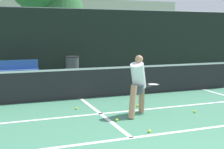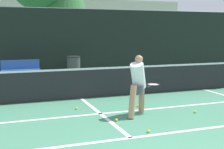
# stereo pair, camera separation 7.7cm
# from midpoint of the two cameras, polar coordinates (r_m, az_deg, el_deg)

# --- Properties ---
(court_baseline_near) EXTENTS (11.00, 0.10, 0.01)m
(court_baseline_near) POSITION_cam_midpoint_polar(r_m,az_deg,el_deg) (6.22, 3.25, -11.48)
(court_baseline_near) COLOR white
(court_baseline_near) RESTS_ON ground
(court_service_line) EXTENTS (8.25, 0.10, 0.01)m
(court_service_line) POSITION_cam_midpoint_polar(r_m,az_deg,el_deg) (7.94, -2.39, -7.17)
(court_service_line) COLOR white
(court_service_line) RESTS_ON ground
(court_center_mark) EXTENTS (0.10, 3.84, 0.01)m
(court_center_mark) POSITION_cam_midpoint_polar(r_m,az_deg,el_deg) (7.94, -2.39, -7.17)
(court_center_mark) COLOR white
(court_center_mark) RESTS_ON ground
(net) EXTENTS (11.09, 0.09, 1.07)m
(net) POSITION_cam_midpoint_polar(r_m,az_deg,el_deg) (9.64, -5.98, -1.43)
(net) COLOR slate
(net) RESTS_ON ground
(fence_back) EXTENTS (24.00, 0.06, 3.15)m
(fence_back) POSITION_cam_midpoint_polar(r_m,az_deg,el_deg) (14.86, -11.38, 5.82)
(fence_back) COLOR black
(fence_back) RESTS_ON ground
(player_practicing) EXTENTS (1.16, 0.79, 1.49)m
(player_practicing) POSITION_cam_midpoint_polar(r_m,az_deg,el_deg) (7.72, 4.53, -1.57)
(player_practicing) COLOR tan
(player_practicing) RESTS_ON ground
(tennis_ball_scattered_1) EXTENTS (0.07, 0.07, 0.07)m
(tennis_ball_scattered_1) POSITION_cam_midpoint_polar(r_m,az_deg,el_deg) (8.41, -6.77, -6.15)
(tennis_ball_scattered_1) COLOR #D1E033
(tennis_ball_scattered_1) RESTS_ON ground
(tennis_ball_scattered_3) EXTENTS (0.07, 0.07, 0.07)m
(tennis_ball_scattered_3) POSITION_cam_midpoint_polar(r_m,az_deg,el_deg) (6.55, 6.51, -10.23)
(tennis_ball_scattered_3) COLOR #D1E033
(tennis_ball_scattered_3) RESTS_ON ground
(tennis_ball_scattered_4) EXTENTS (0.07, 0.07, 0.07)m
(tennis_ball_scattered_4) POSITION_cam_midpoint_polar(r_m,az_deg,el_deg) (8.65, 4.46, -5.72)
(tennis_ball_scattered_4) COLOR #D1E033
(tennis_ball_scattered_4) RESTS_ON ground
(tennis_ball_scattered_5) EXTENTS (0.07, 0.07, 0.07)m
(tennis_ball_scattered_5) POSITION_cam_midpoint_polar(r_m,az_deg,el_deg) (7.29, 0.59, -8.31)
(tennis_ball_scattered_5) COLOR #D1E033
(tennis_ball_scattered_5) RESTS_ON ground
(tennis_ball_scattered_6) EXTENTS (0.07, 0.07, 0.07)m
(tennis_ball_scattered_6) POSITION_cam_midpoint_polar(r_m,az_deg,el_deg) (8.29, 14.62, -6.56)
(tennis_ball_scattered_6) COLOR #D1E033
(tennis_ball_scattered_6) RESTS_ON ground
(courtside_bench) EXTENTS (1.60, 0.39, 0.86)m
(courtside_bench) POSITION_cam_midpoint_polar(r_m,az_deg,el_deg) (13.80, -16.74, 0.91)
(courtside_bench) COLOR #2D519E
(courtside_bench) RESTS_ON ground
(trash_bin) EXTENTS (0.62, 0.62, 0.96)m
(trash_bin) POSITION_cam_midpoint_polar(r_m,az_deg,el_deg) (14.14, -7.41, 1.40)
(trash_bin) COLOR #3F3F42
(trash_bin) RESTS_ON ground
(building_far) EXTENTS (36.00, 2.40, 5.54)m
(building_far) POSITION_cam_midpoint_polar(r_m,az_deg,el_deg) (34.25, -16.76, 8.73)
(building_far) COLOR beige
(building_far) RESTS_ON ground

